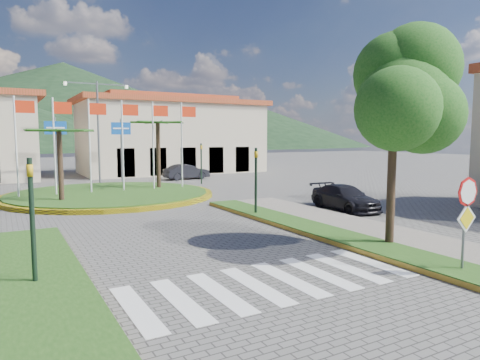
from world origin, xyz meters
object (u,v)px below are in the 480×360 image
deciduous_tree (395,91)px  roundabout_island (110,194)px  car_side_right (345,198)px  car_dark_b (187,172)px  stop_sign (466,209)px

deciduous_tree → roundabout_island: bearing=107.9°
roundabout_island → car_side_right: roundabout_island is taller
deciduous_tree → car_dark_b: deciduous_tree is taller
stop_sign → car_dark_b: stop_sign is taller
stop_sign → car_side_right: size_ratio=0.62×
deciduous_tree → car_side_right: bearing=58.3°
deciduous_tree → car_side_right: size_ratio=1.59×
roundabout_island → deciduous_tree: (5.50, -17.00, 5.00)m
deciduous_tree → stop_sign: bearing=-101.2°
car_dark_b → car_side_right: size_ratio=0.93×
deciduous_tree → car_dark_b: size_ratio=1.70×
roundabout_island → car_dark_b: bearing=43.7°
car_dark_b → roundabout_island: bearing=129.8°
roundabout_island → car_dark_b: roundabout_island is taller
car_side_right → deciduous_tree: bearing=-117.0°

